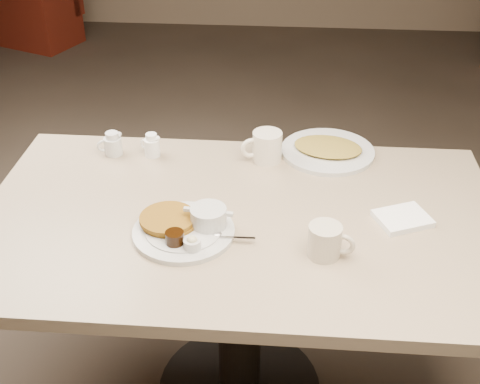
# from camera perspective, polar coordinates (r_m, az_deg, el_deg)

# --- Properties ---
(diner_table) EXTENTS (1.50, 0.90, 0.75)m
(diner_table) POSITION_cam_1_polar(r_m,az_deg,el_deg) (1.90, -0.05, -6.41)
(diner_table) COLOR tan
(diner_table) RESTS_ON ground
(main_plate) EXTENTS (0.35, 0.31, 0.07)m
(main_plate) POSITION_cam_1_polar(r_m,az_deg,el_deg) (1.73, -4.90, -3.09)
(main_plate) COLOR #BABBB6
(main_plate) RESTS_ON diner_table
(coffee_mug_near) EXTENTS (0.13, 0.11, 0.09)m
(coffee_mug_near) POSITION_cam_1_polar(r_m,az_deg,el_deg) (1.64, 7.80, -4.39)
(coffee_mug_near) COLOR beige
(coffee_mug_near) RESTS_ON diner_table
(napkin) EXTENTS (0.18, 0.16, 0.02)m
(napkin) POSITION_cam_1_polar(r_m,az_deg,el_deg) (1.83, 14.54, -2.35)
(napkin) COLOR white
(napkin) RESTS_ON diner_table
(coffee_mug_far) EXTENTS (0.15, 0.12, 0.10)m
(coffee_mug_far) POSITION_cam_1_polar(r_m,az_deg,el_deg) (2.05, 2.38, 4.15)
(coffee_mug_far) COLOR #F1E6CF
(coffee_mug_far) RESTS_ON diner_table
(creamer_left) EXTENTS (0.09, 0.06, 0.08)m
(creamer_left) POSITION_cam_1_polar(r_m,az_deg,el_deg) (2.13, -11.49, 4.25)
(creamer_left) COLOR silver
(creamer_left) RESTS_ON diner_table
(creamer_right) EXTENTS (0.07, 0.06, 0.08)m
(creamer_right) POSITION_cam_1_polar(r_m,az_deg,el_deg) (2.10, -8.01, 4.18)
(creamer_right) COLOR white
(creamer_right) RESTS_ON diner_table
(hash_plate) EXTENTS (0.37, 0.37, 0.04)m
(hash_plate) POSITION_cam_1_polar(r_m,az_deg,el_deg) (2.12, 7.96, 3.82)
(hash_plate) COLOR silver
(hash_plate) RESTS_ON diner_table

